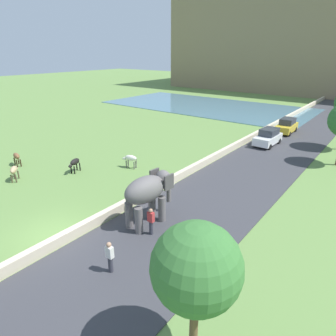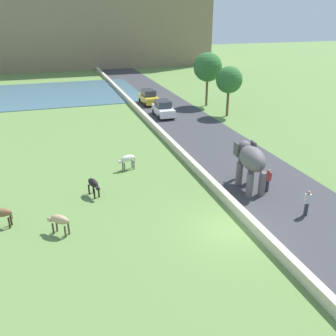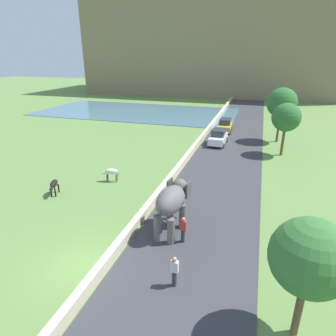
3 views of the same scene
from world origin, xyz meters
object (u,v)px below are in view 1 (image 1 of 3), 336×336
object	(u,v)px
cow_white	(130,159)
cow_tan	(14,170)
car_white	(268,137)
elephant	(148,192)
car_yellow	(287,126)
person_trailing	(110,257)
cow_black	(74,163)
person_beside_elephant	(151,221)
cow_brown	(16,156)

from	to	relation	value
cow_white	cow_tan	bearing A→B (deg)	-125.38
car_white	cow_tan	bearing A→B (deg)	-120.29
elephant	cow_white	distance (m)	9.02
car_yellow	cow_white	xyz separation A→B (m)	(-6.95, -19.70, -0.06)
car_white	car_yellow	size ratio (longest dim) A/B	1.00
person_trailing	cow_tan	distance (m)	13.78
cow_tan	cow_black	world-z (taller)	same
person_beside_elephant	car_yellow	world-z (taller)	car_yellow
person_trailing	car_white	xyz separation A→B (m)	(-1.40, 23.26, 0.03)
car_white	cow_white	world-z (taller)	car_white
car_yellow	cow_tan	size ratio (longest dim) A/B	3.15
cow_brown	cow_black	xyz separation A→B (m)	(5.29, 2.16, 0.00)
person_trailing	car_white	distance (m)	23.30
elephant	cow_tan	distance (m)	12.38
elephant	person_beside_elephant	distance (m)	1.70
person_beside_elephant	cow_black	distance (m)	11.20
car_white	cow_brown	distance (m)	24.42
cow_black	elephant	bearing A→B (deg)	-11.91
person_beside_elephant	cow_white	size ratio (longest dim) A/B	1.14
person_trailing	cow_black	bearing A→B (deg)	150.90
elephant	cow_tan	xyz separation A→B (m)	(-12.20, -1.76, -1.20)
person_trailing	cow_white	size ratio (longest dim) A/B	1.14
car_white	elephant	bearing A→B (deg)	-89.93
elephant	car_yellow	distance (m)	25.32
cow_tan	cow_black	size ratio (longest dim) A/B	0.90
person_trailing	car_white	size ratio (longest dim) A/B	0.40
car_white	cow_white	bearing A→B (deg)	-117.27
elephant	cow_brown	distance (m)	15.24
person_trailing	cow_brown	size ratio (longest dim) A/B	1.14
car_yellow	cow_black	distance (m)	25.22
person_beside_elephant	car_white	bearing A→B (deg)	92.66
elephant	person_trailing	xyz separation A→B (m)	(1.37, -4.19, -1.16)
person_beside_elephant	cow_brown	world-z (taller)	person_beside_elephant
elephant	cow_black	xyz separation A→B (m)	(-9.90, 2.09, -1.20)
person_trailing	car_yellow	xyz separation A→B (m)	(-1.40, 29.48, 0.03)
person_trailing	cow_black	distance (m)	12.91
cow_brown	cow_white	bearing A→B (deg)	34.54
person_beside_elephant	cow_brown	distance (m)	16.11
elephant	cow_brown	bearing A→B (deg)	-179.75
car_yellow	cow_white	world-z (taller)	car_yellow
person_trailing	cow_brown	distance (m)	17.07
person_trailing	cow_black	size ratio (longest dim) A/B	1.15
person_beside_elephant	cow_white	bearing A→B (deg)	140.75
car_white	cow_brown	bearing A→B (deg)	-128.40
car_yellow	cow_white	distance (m)	20.89
car_yellow	person_trailing	bearing A→B (deg)	-87.28
car_white	cow_brown	size ratio (longest dim) A/B	2.84
cow_tan	person_trailing	bearing A→B (deg)	-10.13
cow_black	car_white	bearing A→B (deg)	59.81
cow_tan	cow_white	size ratio (longest dim) A/B	0.90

